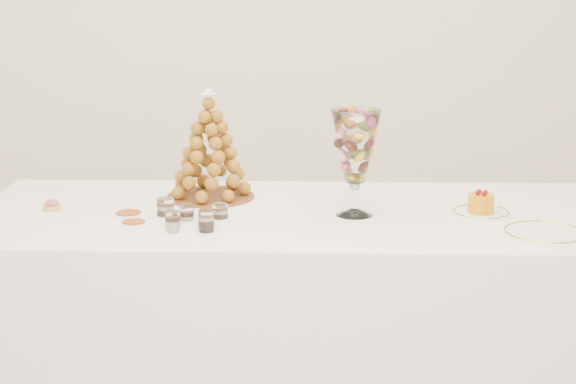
{
  "coord_description": "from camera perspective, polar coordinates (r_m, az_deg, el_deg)",
  "views": [
    {
      "loc": [
        0.0,
        -2.77,
        1.72
      ],
      "look_at": [
        0.04,
        0.22,
        0.95
      ],
      "focal_mm": 60.0,
      "sensor_mm": 36.0,
      "label": 1
    }
  ],
  "objects": [
    {
      "name": "lace_tray",
      "position": [
        3.28,
        -4.86,
        -0.95
      ],
      "size": [
        0.67,
        0.53,
        0.02
      ],
      "primitive_type": "cube",
      "rotation": [
        0.0,
        0.0,
        0.09
      ],
      "color": "white",
      "rests_on": "buffet_table"
    },
    {
      "name": "verrine_d",
      "position": [
        3.05,
        -6.84,
        -1.75
      ],
      "size": [
        0.06,
        0.06,
        0.06
      ],
      "primitive_type": "cylinder",
      "rotation": [
        0.0,
        0.0,
        0.31
      ],
      "color": "white",
      "rests_on": "buffet_table"
    },
    {
      "name": "cake_plate",
      "position": [
        3.29,
        11.36,
        -1.21
      ],
      "size": [
        0.19,
        0.19,
        0.01
      ],
      "primitive_type": "cylinder",
      "color": "white",
      "rests_on": "buffet_table"
    },
    {
      "name": "ramekin_front",
      "position": [
        3.09,
        -9.12,
        -2.01
      ],
      "size": [
        0.08,
        0.08,
        0.03
      ],
      "primitive_type": "cylinder",
      "color": "white",
      "rests_on": "buffet_table"
    },
    {
      "name": "pink_tart",
      "position": [
        3.37,
        -13.81,
        -0.79
      ],
      "size": [
        0.06,
        0.06,
        0.04
      ],
      "color": "tan",
      "rests_on": "buffet_table"
    },
    {
      "name": "verrine_c",
      "position": [
        3.11,
        -4.04,
        -1.31
      ],
      "size": [
        0.06,
        0.06,
        0.07
      ],
      "primitive_type": "cylinder",
      "rotation": [
        0.0,
        0.0,
        -0.15
      ],
      "color": "white",
      "rests_on": "buffet_table"
    },
    {
      "name": "ramekin_back",
      "position": [
        3.18,
        -9.43,
        -1.49
      ],
      "size": [
        0.09,
        0.09,
        0.03
      ],
      "primitive_type": "cylinder",
      "color": "white",
      "rests_on": "buffet_table"
    },
    {
      "name": "macaron_vase",
      "position": [
        3.17,
        4.02,
        2.65
      ],
      "size": [
        0.16,
        0.16,
        0.35
      ],
      "color": "white",
      "rests_on": "buffet_table"
    },
    {
      "name": "verrine_e",
      "position": [
        3.04,
        -4.87,
        -1.72
      ],
      "size": [
        0.06,
        0.06,
        0.07
      ],
      "primitive_type": "cylinder",
      "rotation": [
        0.0,
        0.0,
        0.16
      ],
      "color": "white",
      "rests_on": "buffet_table"
    },
    {
      "name": "buffet_table",
      "position": [
        3.39,
        0.95,
        -8.15
      ],
      "size": [
        2.27,
        0.99,
        0.85
      ],
      "rotation": [
        0.0,
        0.0,
        -0.04
      ],
      "color": "white",
      "rests_on": "ground"
    },
    {
      "name": "croquembouche",
      "position": [
        3.33,
        -4.67,
        2.77
      ],
      "size": [
        0.31,
        0.31,
        0.38
      ],
      "rotation": [
        0.0,
        0.0,
        0.25
      ],
      "color": "brown",
      "rests_on": "lace_tray"
    },
    {
      "name": "spare_plate",
      "position": [
        3.1,
        14.95,
        -2.39
      ],
      "size": [
        0.26,
        0.26,
        0.01
      ],
      "primitive_type": "cylinder",
      "color": "white",
      "rests_on": "buffet_table"
    },
    {
      "name": "verrine_b",
      "position": [
        3.1,
        -6.03,
        -1.45
      ],
      "size": [
        0.06,
        0.06,
        0.07
      ],
      "primitive_type": "cylinder",
      "rotation": [
        0.0,
        0.0,
        -0.14
      ],
      "color": "white",
      "rests_on": "buffet_table"
    },
    {
      "name": "verrine_a",
      "position": [
        3.16,
        -7.26,
        -1.07
      ],
      "size": [
        0.07,
        0.07,
        0.08
      ],
      "primitive_type": "cylinder",
      "rotation": [
        0.0,
        0.0,
        0.14
      ],
      "color": "white",
      "rests_on": "buffet_table"
    },
    {
      "name": "mousse_cake",
      "position": [
        3.27,
        11.36,
        -0.65
      ],
      "size": [
        0.09,
        0.09,
        0.08
      ],
      "color": "#C88209",
      "rests_on": "cake_plate"
    }
  ]
}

